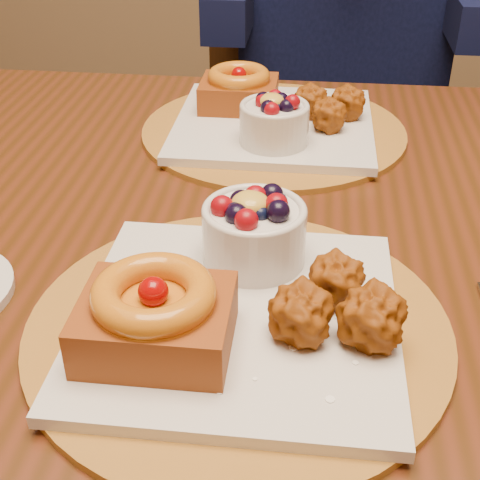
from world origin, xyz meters
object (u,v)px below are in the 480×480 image
dining_table (259,262)px  chair_far (273,158)px  place_setting_far (272,118)px  place_setting_near (235,298)px

dining_table → chair_far: 0.75m
dining_table → place_setting_far: size_ratio=4.21×
place_setting_near → chair_far: size_ratio=0.44×
dining_table → place_setting_near: size_ratio=4.21×
dining_table → chair_far: bearing=92.4°
place_setting_far → dining_table: bearing=-89.2°
dining_table → place_setting_far: 0.24m
place_setting_near → place_setting_far: (0.00, 0.43, -0.00)m
chair_far → place_setting_near: bearing=-71.9°
place_setting_far → chair_far: (-0.03, 0.51, -0.31)m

